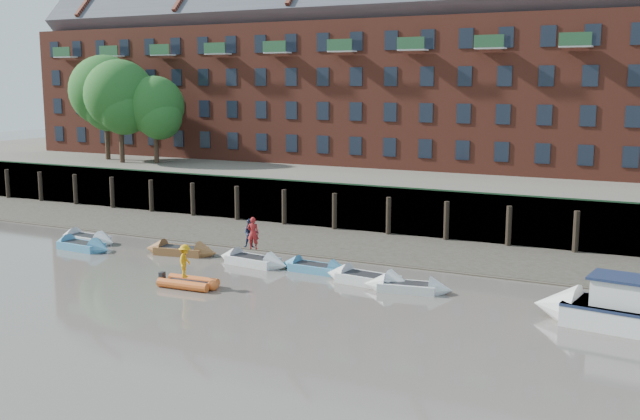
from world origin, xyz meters
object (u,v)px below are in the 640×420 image
Objects in this scene: rowboat_4 at (315,268)px; rowboat_6 at (407,287)px; rowboat_1 at (81,246)px; rowboat_2 at (181,251)px; rowboat_3 at (253,261)px; person_rower_a at (253,233)px; rowboat_5 at (368,279)px; rowboat_0 at (87,239)px; motor_launch at (605,309)px; person_rower_b at (251,233)px; person_rib_crew at (185,261)px; rib_tender at (190,283)px.

rowboat_6 is (5.84, -1.41, 0.01)m from rowboat_4.
rowboat_2 is (6.28, 1.67, 0.00)m from rowboat_1.
rowboat_3 reaches higher than rowboat_2.
rowboat_5 is at bearing 155.32° from person_rower_a.
rowboat_6 is at bearing -0.67° from rowboat_3.
rowboat_5 is (7.38, -0.81, 0.01)m from rowboat_3.
rowboat_6 is at bearing 154.34° from person_rower_a.
rowboat_0 is 31.64m from motor_launch.
person_rower_b is (12.37, -0.07, 1.50)m from rowboat_0.
person_rower_b reaches higher than rowboat_4.
rowboat_2 is at bearing -178.33° from rowboat_5.
rowboat_1 reaches higher than rowboat_6.
motor_launch reaches higher than rowboat_2.
rowboat_0 is 12.80m from person_rower_a.
motor_launch is (18.87, -2.44, 0.48)m from rowboat_3.
motor_launch reaches higher than person_rib_crew.
rowboat_3 reaches higher than rowboat_1.
rowboat_3 is 1.54× the size of rib_tender.
rowboat_5 is at bearing -13.49° from rowboat_4.
rowboat_5 reaches higher than rowboat_3.
person_rower_a is at bearing 10.93° from rowboat_1.
motor_launch reaches higher than rowboat_4.
rib_tender is at bearing -15.73° from rowboat_1.
rib_tender is at bearing -124.30° from rowboat_4.
rowboat_0 is at bearing 166.30° from rowboat_6.
rib_tender is 5.65m from person_rower_a.
person_rower_a is 1.09× the size of person_rib_crew.
person_rib_crew is at bearing -143.04° from rowboat_5.
rowboat_6 is 2.71× the size of person_rib_crew.
rowboat_0 is at bearing 149.71° from person_rower_b.
motor_launch is 4.31× the size of person_rower_b.
rowboat_1 is 11.70m from person_rib_crew.
person_rower_a is at bearing 2.55° from rowboat_0.
rowboat_3 is 2.93× the size of person_rower_b.
person_rower_b is (-0.27, 0.25, 1.50)m from rowboat_3.
person_rower_a reaches higher than rowboat_6.
rowboat_2 is at bearing 127.73° from rib_tender.
person_rower_b is (-19.14, 2.68, 1.02)m from motor_launch.
rowboat_5 reaches higher than rowboat_2.
rowboat_3 is 1.12× the size of rowboat_4.
motor_launch reaches higher than rowboat_6.
rowboat_1 is at bearing -172.00° from rowboat_4.
rowboat_4 is 7.23m from person_rib_crew.
rowboat_5 is 8.95m from rib_tender.
motor_launch is at bearing -1.54° from rowboat_5.
rowboat_4 is 6.95m from rib_tender.
rowboat_5 is at bearing -14.13° from rowboat_2.
motor_launch is (9.21, -1.21, 0.50)m from rowboat_6.
rowboat_5 is at bearing 159.91° from rowboat_6.
motor_launch is at bearing 2.04° from rowboat_1.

